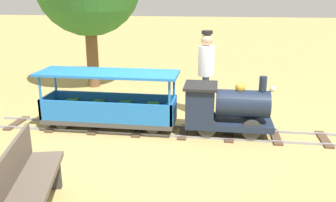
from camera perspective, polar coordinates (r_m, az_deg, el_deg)
name	(u,v)px	position (r m, az deg, el deg)	size (l,w,h in m)	color
ground_plane	(151,131)	(6.20, -2.74, -4.76)	(60.00, 60.00, 0.00)	#A38C51
track	(161,131)	(6.16, -1.04, -4.71)	(0.68, 6.05, 0.04)	gray
locomotive	(225,107)	(5.94, 8.94, -0.97)	(0.64, 1.45, 0.98)	#192338
passenger_car	(109,106)	(6.23, -9.26, -0.74)	(0.74, 2.35, 0.97)	#3F3F3F
conductor_person	(206,67)	(6.70, 6.04, 5.34)	(0.30, 0.30, 1.62)	#282D47
park_bench	(28,182)	(4.06, -21.19, -11.78)	(1.36, 0.72, 0.82)	brown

